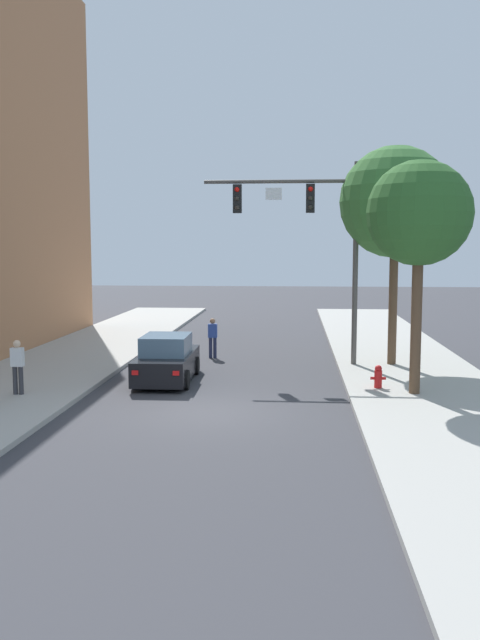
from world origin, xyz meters
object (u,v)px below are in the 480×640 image
Objects in this scene: car_lead_black at (167,360)px; street_tree_second at (395,203)px; pedestrian_sidewalk_left_walker at (18,364)px; fire_hydrant at (378,377)px; pedestrian_crossing_road at (213,336)px; street_tree_nearest at (419,215)px; traffic_signal_mast at (313,226)px.

street_tree_second reaches higher than car_lead_black.
pedestrian_sidewalk_left_walker is 2.28× the size of fire_hydrant.
street_tree_nearest is at bearing -44.50° from pedestrian_crossing_road.
street_tree_nearest is (1.00, -0.70, 4.98)m from fire_hydrant.
fire_hydrant is (6.92, -1.21, -0.22)m from car_lead_black.
pedestrian_sidewalk_left_walker is at bearing -152.29° from street_tree_second.
pedestrian_crossing_road is 0.20× the size of street_tree_second.
pedestrian_sidewalk_left_walker reaches higher than fire_hydrant.
traffic_signal_mast is at bearing 31.93° from car_lead_black.
traffic_signal_mast reaches higher than street_tree_nearest.
traffic_signal_mast is 1.08× the size of street_tree_nearest.
street_tree_second is at bearing 2.76° from traffic_signal_mast.
street_tree_nearest reaches higher than fire_hydrant.
fire_hydrant is 0.09× the size of street_tree_second.
car_lead_black is 5.93× the size of fire_hydrant.
pedestrian_sidewalk_left_walker is at bearing -145.52° from traffic_signal_mast.
pedestrian_sidewalk_left_walker is 12.70m from street_tree_nearest.
traffic_signal_mast is 5.82m from street_tree_nearest.
street_tree_nearest reaches higher than pedestrian_sidewalk_left_walker.
fire_hydrant is at bearing -65.40° from traffic_signal_mast.
pedestrian_crossing_road is at bearing 166.48° from street_tree_second.
traffic_signal_mast is 11.59m from pedestrian_sidewalk_left_walker.
pedestrian_crossing_road is (0.97, 4.92, 0.19)m from car_lead_black.
street_tree_second is (11.90, 6.25, 5.10)m from pedestrian_sidewalk_left_walker.
traffic_signal_mast is 6.20m from pedestrian_crossing_road.
traffic_signal_mast is at bearing -177.24° from street_tree_second.
car_lead_black reaches higher than fire_hydrant.
pedestrian_sidewalk_left_walker reaches higher than pedestrian_crossing_road.
pedestrian_crossing_road is at bearing 58.27° from pedestrian_sidewalk_left_walker.
street_tree_second is (3.01, 0.15, 0.86)m from traffic_signal_mast.
car_lead_black is at bearing -148.07° from traffic_signal_mast.
fire_hydrant is at bearing -45.83° from pedestrian_crossing_road.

